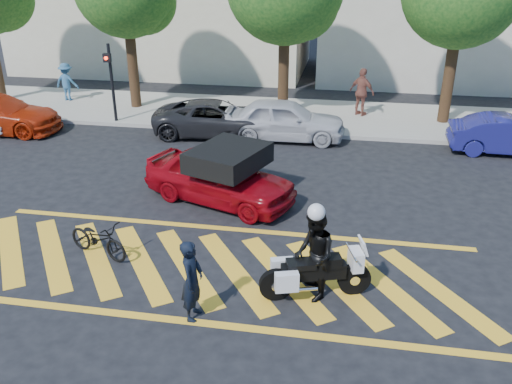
% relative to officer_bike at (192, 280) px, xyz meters
% --- Properties ---
extents(ground, '(90.00, 90.00, 0.00)m').
position_rel_officer_bike_xyz_m(ground, '(-0.05, 1.72, -0.84)').
color(ground, black).
rests_on(ground, ground).
extents(sidewalk, '(60.00, 5.00, 0.15)m').
position_rel_officer_bike_xyz_m(sidewalk, '(-0.05, 13.72, -0.76)').
color(sidewalk, '#9E998E').
rests_on(sidewalk, ground).
extents(crosswalk, '(12.33, 4.00, 0.01)m').
position_rel_officer_bike_xyz_m(crosswalk, '(-0.09, 1.72, -0.83)').
color(crosswalk, yellow).
rests_on(crosswalk, ground).
extents(signal_pole, '(0.28, 0.43, 3.20)m').
position_rel_officer_bike_xyz_m(signal_pole, '(-6.55, 11.46, 1.08)').
color(signal_pole, black).
rests_on(signal_pole, ground).
extents(officer_bike, '(0.41, 0.62, 1.67)m').
position_rel_officer_bike_xyz_m(officer_bike, '(0.00, 0.00, 0.00)').
color(officer_bike, black).
rests_on(officer_bike, ground).
extents(bicycle, '(1.78, 1.13, 0.88)m').
position_rel_officer_bike_xyz_m(bicycle, '(-2.81, 1.84, -0.40)').
color(bicycle, black).
rests_on(bicycle, ground).
extents(police_motorcycle, '(2.27, 1.10, 1.03)m').
position_rel_officer_bike_xyz_m(police_motorcycle, '(2.24, 1.09, -0.28)').
color(police_motorcycle, black).
rests_on(police_motorcycle, ground).
extents(officer_moto, '(0.98, 1.12, 1.95)m').
position_rel_officer_bike_xyz_m(officer_moto, '(2.22, 1.10, 0.14)').
color(officer_moto, black).
rests_on(officer_moto, ground).
extents(red_convertible, '(4.71, 3.17, 1.49)m').
position_rel_officer_bike_xyz_m(red_convertible, '(-0.72, 5.22, -0.09)').
color(red_convertible, maroon).
rests_on(red_convertible, ground).
extents(parked_mid_left, '(4.90, 2.63, 1.31)m').
position_rel_officer_bike_xyz_m(parked_mid_left, '(-2.23, 10.92, -0.18)').
color(parked_mid_left, black).
rests_on(parked_mid_left, ground).
extents(parked_mid_right, '(4.50, 1.92, 1.51)m').
position_rel_officer_bike_xyz_m(parked_mid_right, '(0.38, 10.87, -0.08)').
color(parked_mid_right, silver).
rests_on(parked_mid_right, ground).
extents(parked_right, '(3.99, 1.43, 1.31)m').
position_rel_officer_bike_xyz_m(parked_right, '(8.19, 10.71, -0.18)').
color(parked_right, navy).
rests_on(parked_right, ground).
extents(pedestrian_left, '(1.12, 0.70, 1.67)m').
position_rel_officer_bike_xyz_m(pedestrian_left, '(-9.97, 14.17, 0.15)').
color(pedestrian_left, '#315F87').
rests_on(pedestrian_left, sidewalk).
extents(pedestrian_right, '(1.22, 1.02, 1.95)m').
position_rel_officer_bike_xyz_m(pedestrian_right, '(3.17, 14.02, 0.29)').
color(pedestrian_right, brown).
rests_on(pedestrian_right, sidewalk).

